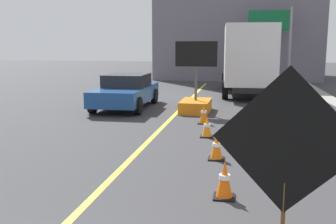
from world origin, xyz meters
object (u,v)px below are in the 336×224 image
(pickup_car, at_px, (126,91))
(traffic_cone_far_lane, at_px, (207,127))
(roadwork_sign, at_px, (287,145))
(traffic_cone_mid_lane, at_px, (217,147))
(traffic_cone_near_sign, at_px, (225,180))
(traffic_cone_curbside, at_px, (204,113))
(highway_guide_sign, at_px, (278,32))
(arrow_board_trailer, at_px, (196,99))
(box_truck, at_px, (247,58))

(pickup_car, height_order, traffic_cone_far_lane, pickup_car)
(roadwork_sign, distance_m, traffic_cone_mid_lane, 4.54)
(traffic_cone_near_sign, bearing_deg, traffic_cone_curbside, 98.84)
(highway_guide_sign, bearing_deg, arrow_board_trailer, -108.49)
(roadwork_sign, height_order, arrow_board_trailer, arrow_board_trailer)
(roadwork_sign, bearing_deg, box_truck, 90.97)
(arrow_board_trailer, height_order, traffic_cone_far_lane, arrow_board_trailer)
(traffic_cone_far_lane, height_order, traffic_cone_curbside, traffic_cone_curbside)
(box_truck, bearing_deg, traffic_cone_curbside, -99.86)
(roadwork_sign, xyz_separation_m, arrow_board_trailer, (-2.24, 10.55, -0.99))
(box_truck, height_order, traffic_cone_curbside, box_truck)
(arrow_board_trailer, bearing_deg, pickup_car, 171.29)
(roadwork_sign, distance_m, box_truck, 16.46)
(traffic_cone_near_sign, bearing_deg, roadwork_sign, -70.24)
(traffic_cone_near_sign, relative_size, traffic_cone_mid_lane, 1.10)
(arrow_board_trailer, height_order, highway_guide_sign, highway_guide_sign)
(traffic_cone_mid_lane, relative_size, traffic_cone_far_lane, 1.01)
(roadwork_sign, relative_size, arrow_board_trailer, 0.86)
(pickup_car, xyz_separation_m, highway_guide_sign, (6.86, 11.30, 2.73))
(arrow_board_trailer, xyz_separation_m, traffic_cone_far_lane, (0.82, -4.14, -0.19))
(pickup_car, bearing_deg, traffic_cone_near_sign, -63.63)
(highway_guide_sign, xyz_separation_m, traffic_cone_mid_lane, (-2.70, -18.03, -3.13))
(traffic_cone_curbside, bearing_deg, box_truck, 80.14)
(traffic_cone_near_sign, height_order, traffic_cone_curbside, traffic_cone_curbside)
(traffic_cone_far_lane, bearing_deg, pickup_car, 129.23)
(pickup_car, distance_m, traffic_cone_curbside, 4.42)
(roadwork_sign, relative_size, traffic_cone_far_lane, 4.00)
(pickup_car, bearing_deg, arrow_board_trailer, -8.71)
(arrow_board_trailer, distance_m, box_truck, 6.38)
(roadwork_sign, distance_m, highway_guide_sign, 22.45)
(traffic_cone_far_lane, bearing_deg, arrow_board_trailer, 101.15)
(traffic_cone_mid_lane, distance_m, traffic_cone_far_lane, 2.17)
(box_truck, relative_size, traffic_cone_near_sign, 11.64)
(arrow_board_trailer, bearing_deg, box_truck, 71.66)
(traffic_cone_far_lane, bearing_deg, traffic_cone_near_sign, -81.01)
(roadwork_sign, distance_m, arrow_board_trailer, 10.83)
(box_truck, relative_size, traffic_cone_curbside, 10.85)
(roadwork_sign, relative_size, traffic_cone_mid_lane, 3.96)
(highway_guide_sign, distance_m, traffic_cone_far_lane, 16.50)
(box_truck, bearing_deg, traffic_cone_far_lane, -96.48)
(traffic_cone_near_sign, bearing_deg, pickup_car, 116.37)
(roadwork_sign, xyz_separation_m, traffic_cone_mid_lane, (-1.01, 4.27, -1.18))
(roadwork_sign, distance_m, traffic_cone_far_lane, 6.66)
(roadwork_sign, xyz_separation_m, highway_guide_sign, (1.69, 22.30, 1.95))
(traffic_cone_mid_lane, bearing_deg, traffic_cone_near_sign, -82.84)
(traffic_cone_near_sign, bearing_deg, traffic_cone_mid_lane, 97.16)
(traffic_cone_near_sign, xyz_separation_m, traffic_cone_mid_lane, (-0.28, 2.23, -0.03))
(roadwork_sign, xyz_separation_m, traffic_cone_curbside, (-1.70, 8.28, -1.13))
(traffic_cone_mid_lane, bearing_deg, highway_guide_sign, 81.47)
(highway_guide_sign, bearing_deg, pickup_car, -121.27)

